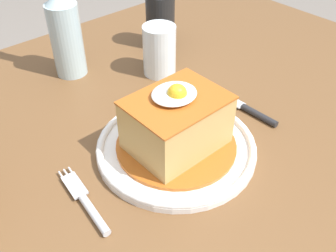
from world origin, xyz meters
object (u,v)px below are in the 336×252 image
(fork, at_px, (88,205))
(soda_can, at_px, (160,21))
(knife, at_px, (249,110))
(beer_bottle_clear, at_px, (65,29))
(main_plate, at_px, (176,147))
(drinking_glass, at_px, (159,54))

(fork, xyz_separation_m, soda_can, (0.39, 0.30, 0.06))
(knife, xyz_separation_m, beer_bottle_clear, (-0.17, 0.34, 0.09))
(main_plate, bearing_deg, knife, -4.01)
(soda_can, bearing_deg, main_plate, -126.86)
(main_plate, distance_m, soda_can, 0.38)
(beer_bottle_clear, bearing_deg, knife, -63.42)
(knife, bearing_deg, soda_can, 80.40)
(knife, bearing_deg, main_plate, 175.99)
(knife, distance_m, beer_bottle_clear, 0.39)
(main_plate, height_order, knife, main_plate)
(fork, distance_m, knife, 0.34)
(beer_bottle_clear, relative_size, drinking_glass, 2.53)
(main_plate, distance_m, drinking_glass, 0.25)
(main_plate, bearing_deg, fork, -178.71)
(beer_bottle_clear, xyz_separation_m, drinking_glass, (0.14, -0.12, -0.05))
(soda_can, relative_size, beer_bottle_clear, 0.47)
(fork, bearing_deg, soda_can, 37.36)
(drinking_glass, bearing_deg, main_plate, -124.46)
(fork, bearing_deg, beer_bottle_clear, 62.58)
(knife, distance_m, drinking_glass, 0.22)
(knife, bearing_deg, fork, 178.64)
(fork, xyz_separation_m, knife, (0.34, -0.01, 0.00))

